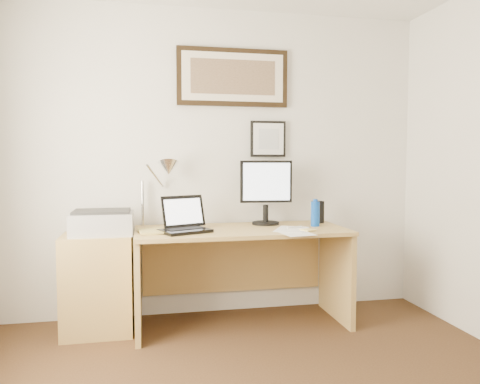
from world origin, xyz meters
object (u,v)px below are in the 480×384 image
object	(u,v)px
laptop	(185,224)
desk	(239,257)
printer	(102,222)
water_bottle	(315,214)
lcd_monitor	(266,189)
book	(139,232)
side_cabinet	(98,284)

from	to	relation	value
laptop	desk	bearing A→B (deg)	17.86
laptop	printer	world-z (taller)	laptop
water_bottle	printer	world-z (taller)	water_bottle
desk	lcd_monitor	bearing A→B (deg)	21.81
printer	book	bearing A→B (deg)	-25.56
book	laptop	xyz separation A→B (m)	(0.33, 0.01, 0.05)
side_cabinet	water_bottle	world-z (taller)	water_bottle
book	water_bottle	bearing A→B (deg)	3.32
book	desk	size ratio (longest dim) A/B	0.16
desk	laptop	size ratio (longest dim) A/B	3.88
side_cabinet	printer	xyz separation A→B (m)	(0.04, 0.01, 0.45)
lcd_monitor	printer	world-z (taller)	lcd_monitor
side_cabinet	desk	bearing A→B (deg)	1.89
water_bottle	lcd_monitor	world-z (taller)	lcd_monitor
laptop	lcd_monitor	world-z (taller)	lcd_monitor
book	desk	xyz separation A→B (m)	(0.77, 0.16, -0.24)
desk	lcd_monitor	world-z (taller)	lcd_monitor
laptop	printer	size ratio (longest dim) A/B	0.94
lcd_monitor	book	bearing A→B (deg)	-165.97
desk	laptop	world-z (taller)	laptop
side_cabinet	printer	size ratio (longest dim) A/B	1.66
water_bottle	lcd_monitor	size ratio (longest dim) A/B	0.38
book	desk	world-z (taller)	book
side_cabinet	laptop	distance (m)	0.78
desk	printer	distance (m)	1.07
water_bottle	desk	distance (m)	0.69
water_bottle	book	world-z (taller)	water_bottle
book	desk	bearing A→B (deg)	11.45
book	printer	world-z (taller)	printer
laptop	book	bearing A→B (deg)	-177.57
water_bottle	desk	bearing A→B (deg)	172.77
side_cabinet	desk	size ratio (longest dim) A/B	0.46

